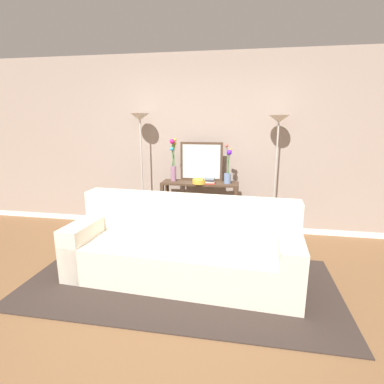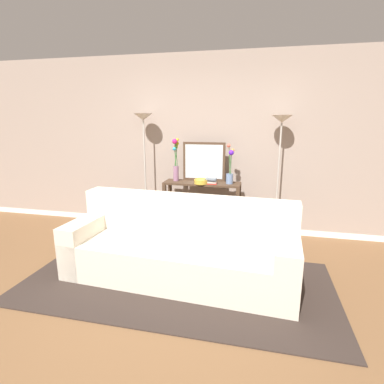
# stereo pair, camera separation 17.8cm
# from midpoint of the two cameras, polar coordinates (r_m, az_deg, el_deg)

# --- Properties ---
(ground_plane) EXTENTS (16.00, 16.00, 0.02)m
(ground_plane) POSITION_cam_midpoint_polar(r_m,az_deg,el_deg) (3.06, -4.32, -21.10)
(ground_plane) COLOR brown
(back_wall) EXTENTS (12.00, 0.15, 2.67)m
(back_wall) POSITION_cam_midpoint_polar(r_m,az_deg,el_deg) (4.75, 3.63, 8.84)
(back_wall) COLOR white
(back_wall) RESTS_ON ground
(area_rug) EXTENTS (3.29, 1.60, 0.01)m
(area_rug) POSITION_cam_midpoint_polar(r_m,az_deg,el_deg) (3.42, -1.38, -16.66)
(area_rug) COLOR #332823
(area_rug) RESTS_ON ground
(couch) EXTENTS (2.53, 0.99, 0.88)m
(couch) POSITION_cam_midpoint_polar(r_m,az_deg,el_deg) (3.41, -0.67, -10.83)
(couch) COLOR beige
(couch) RESTS_ON ground
(console_table) EXTENTS (1.12, 0.33, 0.83)m
(console_table) POSITION_cam_midpoint_polar(r_m,az_deg,el_deg) (4.49, 3.00, -1.56)
(console_table) COLOR #473323
(console_table) RESTS_ON ground
(floor_lamp_left) EXTENTS (0.28, 0.28, 1.81)m
(floor_lamp_left) POSITION_cam_midpoint_polar(r_m,az_deg,el_deg) (4.65, -7.94, 9.69)
(floor_lamp_left) COLOR #B7B2A8
(floor_lamp_left) RESTS_ON ground
(floor_lamp_right) EXTENTS (0.28, 0.28, 1.78)m
(floor_lamp_right) POSITION_cam_midpoint_polar(r_m,az_deg,el_deg) (4.36, 17.43, 8.66)
(floor_lamp_right) COLOR #B7B2A8
(floor_lamp_right) RESTS_ON ground
(wall_mirror) EXTENTS (0.63, 0.02, 0.57)m
(wall_mirror) POSITION_cam_midpoint_polar(r_m,az_deg,el_deg) (4.51, 3.39, 5.72)
(wall_mirror) COLOR #473323
(wall_mirror) RESTS_ON console_table
(vase_tall_flowers) EXTENTS (0.10, 0.13, 0.63)m
(vase_tall_flowers) POSITION_cam_midpoint_polar(r_m,az_deg,el_deg) (4.48, -1.92, 5.86)
(vase_tall_flowers) COLOR gray
(vase_tall_flowers) RESTS_ON console_table
(vase_short_flowers) EXTENTS (0.11, 0.12, 0.57)m
(vase_short_flowers) POSITION_cam_midpoint_polar(r_m,az_deg,el_deg) (4.33, 8.34, 4.16)
(vase_short_flowers) COLOR #6B84AD
(vase_short_flowers) RESTS_ON console_table
(fruit_bowl) EXTENTS (0.20, 0.20, 0.07)m
(fruit_bowl) POSITION_cam_midpoint_polar(r_m,az_deg,el_deg) (4.33, 2.93, 2.01)
(fruit_bowl) COLOR gold
(fruit_bowl) RESTS_ON console_table
(book_stack) EXTENTS (0.20, 0.14, 0.08)m
(book_stack) POSITION_cam_midpoint_polar(r_m,az_deg,el_deg) (4.33, 4.69, 2.01)
(book_stack) COLOR #BC3328
(book_stack) RESTS_ON console_table
(book_row_under_console) EXTENTS (0.31, 0.17, 0.13)m
(book_row_under_console) POSITION_cam_midpoint_polar(r_m,az_deg,el_deg) (4.70, -0.79, -7.17)
(book_row_under_console) COLOR gold
(book_row_under_console) RESTS_ON ground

